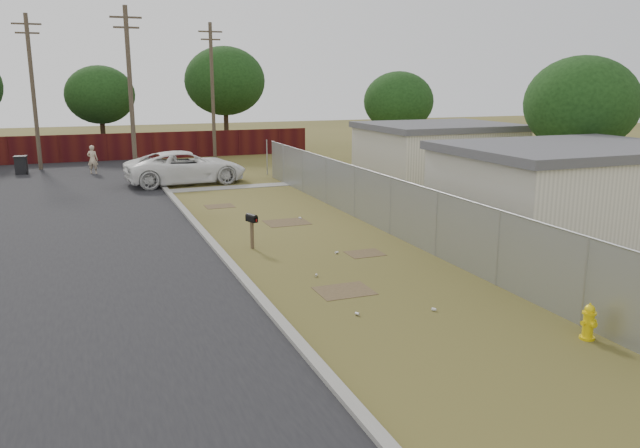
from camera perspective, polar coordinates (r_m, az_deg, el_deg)
name	(u,v)px	position (r m, az deg, el deg)	size (l,w,h in m)	color
ground	(307,242)	(20.72, -1.24, -1.65)	(120.00, 120.00, 0.00)	brown
street	(85,211)	(27.39, -20.66, 1.16)	(15.10, 60.00, 0.12)	black
chainlink_fence	(378,206)	(22.67, 5.29, 1.64)	(0.10, 27.06, 2.02)	gray
privacy_fence	(91,148)	(44.06, -20.18, 6.55)	(30.00, 0.12, 1.80)	#40110D
utility_poles	(130,90)	(39.64, -17.01, 11.65)	(12.60, 8.24, 9.00)	brown
houses	(494,169)	(27.75, 15.64, 4.90)	(9.30, 17.24, 3.10)	silver
horizon_trees	(197,90)	(43.09, -11.23, 11.94)	(33.32, 31.94, 7.78)	#372A18
fire_hydrant	(589,322)	(14.15, 23.35, -8.26)	(0.35, 0.34, 0.79)	yellow
mailbox	(252,221)	(19.83, -6.26, 0.25)	(0.32, 0.49, 1.13)	brown
pickup_truck	(186,167)	(33.12, -12.14, 5.09)	(2.83, 6.14, 1.71)	white
pedestrian	(93,160)	(38.12, -20.07, 5.56)	(0.60, 0.39, 1.65)	#C3AD8F
trash_bin	(21,165)	(39.57, -25.65, 4.90)	(0.73, 0.80, 1.05)	black
scattered_litter	(342,266)	(17.89, 2.02, -3.90)	(2.28, 10.59, 0.07)	silver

